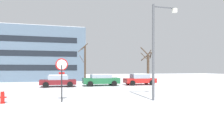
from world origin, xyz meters
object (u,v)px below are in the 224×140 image
(parked_car_green, at_px, (101,80))
(parked_car_red, at_px, (140,79))
(parked_car_maroon, at_px, (58,81))
(fire_hydrant, at_px, (2,97))
(street_lamp, at_px, (157,42))
(stop_sign, at_px, (62,71))

(parked_car_green, distance_m, parked_car_red, 5.09)
(parked_car_maroon, relative_size, parked_car_green, 0.91)
(fire_hydrant, relative_size, street_lamp, 0.12)
(stop_sign, relative_size, parked_car_maroon, 0.68)
(fire_hydrant, height_order, parked_car_maroon, parked_car_maroon)
(street_lamp, relative_size, parked_car_red, 1.58)
(street_lamp, bearing_deg, parked_car_maroon, 118.06)
(street_lamp, relative_size, parked_car_green, 1.43)
(fire_hydrant, height_order, street_lamp, street_lamp)
(parked_car_red, bearing_deg, parked_car_green, 178.91)
(street_lamp, height_order, parked_car_maroon, street_lamp)
(stop_sign, xyz_separation_m, street_lamp, (6.18, -0.86, 1.93))
(parked_car_red, bearing_deg, stop_sign, -132.09)
(fire_hydrant, bearing_deg, street_lamp, -7.87)
(stop_sign, distance_m, fire_hydrant, 3.83)
(fire_hydrant, relative_size, parked_car_maroon, 0.20)
(stop_sign, bearing_deg, parked_car_maroon, 90.92)
(parked_car_maroon, bearing_deg, parked_car_red, -0.03)
(stop_sign, height_order, parked_car_red, stop_sign)
(stop_sign, height_order, parked_car_maroon, stop_sign)
(street_lamp, distance_m, parked_car_red, 12.90)
(fire_hydrant, xyz_separation_m, parked_car_maroon, (3.30, 10.60, 0.31))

